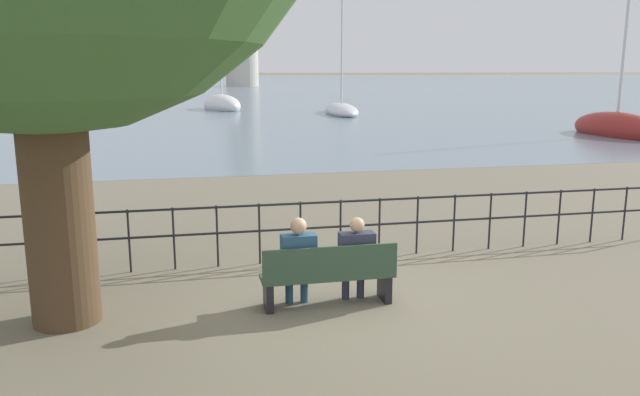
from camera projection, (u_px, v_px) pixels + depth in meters
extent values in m
plane|color=#7A705B|center=(328.00, 304.00, 8.82)|extent=(1000.00, 1000.00, 0.00)
cube|color=slate|center=(189.00, 81.00, 162.85)|extent=(600.00, 300.00, 0.01)
cylinder|color=#4C3823|center=(57.00, 188.00, 7.87)|extent=(0.86, 0.86, 3.58)
cube|color=#334C38|center=(328.00, 275.00, 8.74)|extent=(1.88, 0.45, 0.05)
cube|color=#334C38|center=(331.00, 263.00, 8.49)|extent=(1.88, 0.04, 0.45)
cube|color=black|center=(268.00, 295.00, 8.61)|extent=(0.10, 0.41, 0.40)
cube|color=black|center=(384.00, 286.00, 8.96)|extent=(0.10, 0.41, 0.40)
cylinder|color=navy|center=(289.00, 288.00, 8.82)|extent=(0.11, 0.11, 0.45)
cylinder|color=navy|center=(304.00, 287.00, 8.86)|extent=(0.11, 0.11, 0.45)
cube|color=navy|center=(298.00, 271.00, 8.70)|extent=(0.41, 0.26, 0.14)
cube|color=navy|center=(299.00, 256.00, 8.56)|extent=(0.48, 0.24, 0.60)
sphere|color=tan|center=(298.00, 226.00, 8.48)|extent=(0.23, 0.23, 0.23)
cylinder|color=#2D3347|center=(346.00, 284.00, 8.99)|extent=(0.11, 0.11, 0.45)
cylinder|color=#2D3347|center=(360.00, 283.00, 9.03)|extent=(0.11, 0.11, 0.45)
cube|color=#2D3347|center=(355.00, 267.00, 8.87)|extent=(0.42, 0.26, 0.14)
cube|color=#2D3347|center=(357.00, 253.00, 8.74)|extent=(0.50, 0.24, 0.58)
sphere|color=tan|center=(357.00, 225.00, 8.66)|extent=(0.21, 0.21, 0.21)
cylinder|color=black|center=(36.00, 246.00, 9.81)|extent=(0.04, 0.04, 1.05)
cylinder|color=black|center=(83.00, 244.00, 9.96)|extent=(0.04, 0.04, 1.05)
cylinder|color=black|center=(129.00, 241.00, 10.10)|extent=(0.04, 0.04, 1.05)
cylinder|color=black|center=(174.00, 239.00, 10.25)|extent=(0.04, 0.04, 1.05)
cylinder|color=black|center=(217.00, 236.00, 10.40)|extent=(0.04, 0.04, 1.05)
cylinder|color=black|center=(260.00, 234.00, 10.55)|extent=(0.04, 0.04, 1.05)
cylinder|color=black|center=(301.00, 232.00, 10.69)|extent=(0.04, 0.04, 1.05)
cylinder|color=black|center=(340.00, 229.00, 10.84)|extent=(0.04, 0.04, 1.05)
cylinder|color=black|center=(379.00, 227.00, 10.99)|extent=(0.04, 0.04, 1.05)
cylinder|color=black|center=(417.00, 225.00, 11.14)|extent=(0.04, 0.04, 1.05)
cylinder|color=black|center=(454.00, 223.00, 11.28)|extent=(0.04, 0.04, 1.05)
cylinder|color=black|center=(490.00, 221.00, 11.43)|extent=(0.04, 0.04, 1.05)
cylinder|color=black|center=(525.00, 219.00, 11.58)|extent=(0.04, 0.04, 1.05)
cylinder|color=black|center=(559.00, 217.00, 11.73)|extent=(0.04, 0.04, 1.05)
cylinder|color=black|center=(592.00, 215.00, 11.87)|extent=(0.04, 0.04, 1.05)
cylinder|color=black|center=(625.00, 214.00, 12.02)|extent=(0.04, 0.04, 1.05)
cylinder|color=black|center=(300.00, 203.00, 10.59)|extent=(14.15, 0.04, 0.04)
cylinder|color=black|center=(301.00, 229.00, 10.68)|extent=(14.15, 0.04, 0.04)
ellipsoid|color=silver|center=(341.00, 111.00, 45.87)|extent=(2.91, 8.29, 1.12)
cylinder|color=silver|center=(342.00, 50.00, 44.97)|extent=(0.14, 0.14, 8.12)
ellipsoid|color=maroon|center=(616.00, 129.00, 30.81)|extent=(2.14, 6.00, 1.68)
cylinder|color=silver|center=(624.00, 54.00, 30.08)|extent=(0.14, 0.14, 6.19)
ellipsoid|color=white|center=(222.00, 105.00, 50.60)|extent=(3.85, 6.54, 1.77)
cylinder|color=silver|center=(220.00, 57.00, 49.83)|extent=(0.14, 0.14, 6.56)
cylinder|color=beige|center=(241.00, 40.00, 116.30)|extent=(6.14, 6.14, 16.98)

